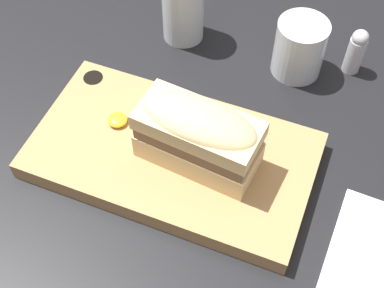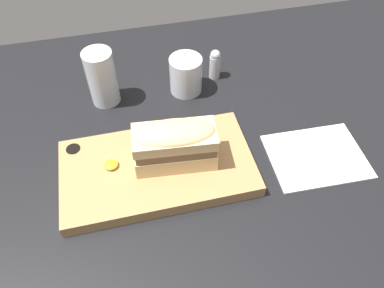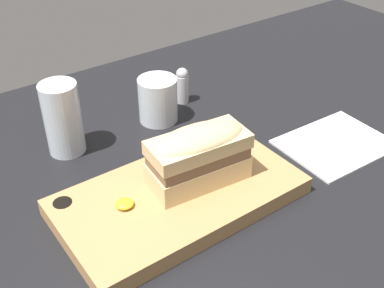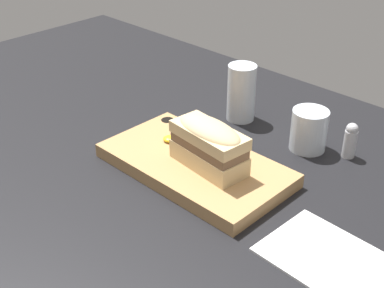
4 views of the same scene
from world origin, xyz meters
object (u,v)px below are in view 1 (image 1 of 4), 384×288
object	(u,v)px
wine_glass	(299,51)
salt_shaker	(356,50)
water_glass	(183,7)
sandwich	(198,135)
serving_board	(173,154)

from	to	relation	value
wine_glass	salt_shaker	world-z (taller)	wine_glass
water_glass	sandwich	bearing A→B (deg)	-63.70
sandwich	water_glass	xyz separation A→B (cm)	(-11.02, 22.30, -2.06)
wine_glass	salt_shaker	size ratio (longest dim) A/B	1.15
serving_board	salt_shaker	xyz separation A→B (cm)	(17.71, 24.20, 2.37)
wine_glass	salt_shaker	distance (cm)	8.00
water_glass	salt_shaker	size ratio (longest dim) A/B	1.72
water_glass	wine_glass	size ratio (longest dim) A/B	1.49
water_glass	serving_board	bearing A→B (deg)	-71.10
serving_board	salt_shaker	world-z (taller)	salt_shaker
water_glass	salt_shaker	world-z (taller)	water_glass
sandwich	salt_shaker	xyz separation A→B (cm)	(14.20, 24.55, -3.73)
sandwich	water_glass	size ratio (longest dim) A/B	1.20
sandwich	wine_glass	size ratio (longest dim) A/B	1.80
salt_shaker	serving_board	bearing A→B (deg)	-126.19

